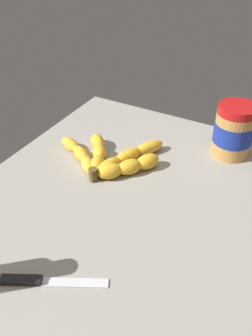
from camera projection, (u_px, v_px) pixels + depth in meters
ground_plane at (136, 210)px, 80.05cm from camera, size 71.99×79.88×3.48cm
banana_bunch at (111, 158)px, 90.04cm from camera, size 27.58×21.71×3.67cm
peanut_butter_jar at (233, 131)px, 90.75cm from camera, size 9.57×9.57×13.40cm
butter_knife at (45, 281)px, 62.86cm from camera, size 17.13×9.92×1.20cm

